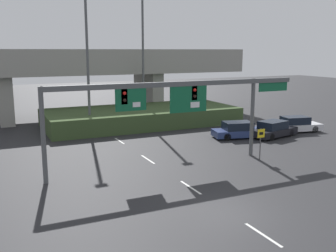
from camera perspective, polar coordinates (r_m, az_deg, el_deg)
name	(u,v)px	position (r m, az deg, el deg)	size (l,w,h in m)	color
ground_plane	(228,212)	(19.53, 8.75, -12.24)	(160.00, 160.00, 0.00)	#262628
lane_markings	(132,149)	(31.01, -5.19, -3.38)	(0.14, 34.53, 0.01)	silver
signal_gantry	(176,97)	(25.69, 1.20, 4.20)	(17.96, 0.44, 5.65)	#515456
speed_limit_sign	(261,139)	(28.34, 13.30, -1.91)	(0.60, 0.11, 2.28)	#4C4C4C
highway_light_pole_near	(143,46)	(42.91, -3.67, 11.51)	(0.70, 0.36, 15.43)	#515456
highway_light_pole_far	(87,56)	(37.02, -11.61, 9.88)	(0.70, 0.36, 13.47)	#515456
overpass_bridge	(81,69)	(46.32, -12.52, 8.04)	(38.97, 7.97, 7.76)	gray
grass_embankment	(141,116)	(41.15, -3.88, 1.40)	(19.67, 8.52, 1.70)	#384C28
parked_sedan_near_right	(239,130)	(35.38, 10.24, -0.62)	(5.02, 2.88, 1.44)	navy
parked_sedan_mid_right	(273,129)	(36.41, 15.06, -0.49)	(4.91, 2.87, 1.46)	black
parked_sedan_far_right	(296,125)	(39.37, 18.09, 0.19)	(4.93, 2.69, 1.47)	silver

